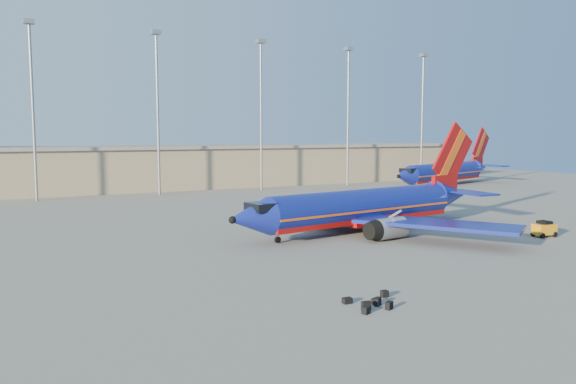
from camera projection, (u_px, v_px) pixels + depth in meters
name	position (u px, v px, depth m)	size (l,w,h in m)	color
ground	(315.00, 232.00, 61.67)	(220.00, 220.00, 0.00)	slate
terminal_building	(215.00, 165.00, 116.92)	(122.00, 16.00, 8.50)	gray
light_mast_row	(212.00, 97.00, 102.68)	(101.60, 1.60, 28.65)	gray
aircraft_main	(367.00, 207.00, 62.43)	(36.12, 34.51, 12.28)	navy
aircraft_second	(446.00, 172.00, 118.51)	(35.66, 18.10, 12.41)	navy
baggage_tug	(544.00, 229.00, 58.83)	(2.45, 1.59, 1.69)	orange
luggage_pile	(372.00, 302.00, 35.14)	(3.68, 2.78, 0.53)	black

